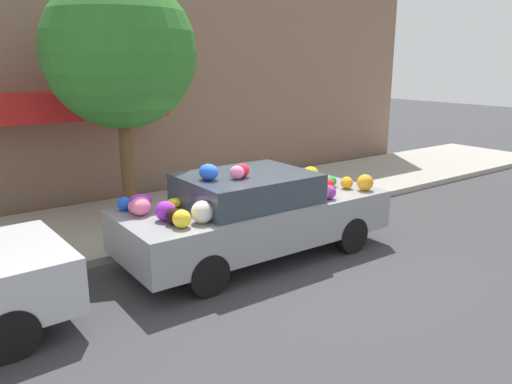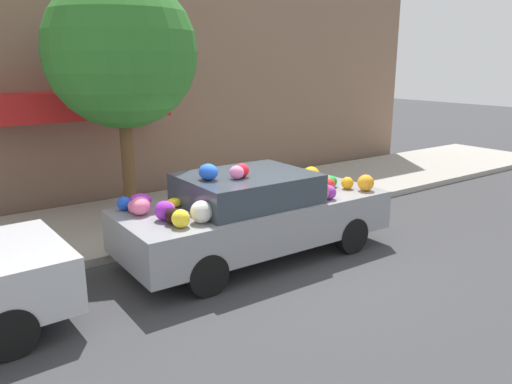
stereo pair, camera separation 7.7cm
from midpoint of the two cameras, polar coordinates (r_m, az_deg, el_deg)
ground_plane at (r=8.12m, az=0.50°, el=-7.34°), size 60.00×60.00×0.00m
sidewalk_curb at (r=10.27m, az=-8.42°, el=-2.31°), size 24.00×3.20×0.13m
building_facade at (r=11.83m, az=-14.45°, el=14.72°), size 18.00×1.20×6.38m
street_tree at (r=9.36m, az=-14.94°, el=15.13°), size 2.68×2.68×4.41m
fire_hydrant at (r=9.93m, az=0.92°, el=-0.28°), size 0.20×0.20×0.70m
art_car at (r=7.88m, az=-0.03°, el=-2.38°), size 4.38×1.80×1.61m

